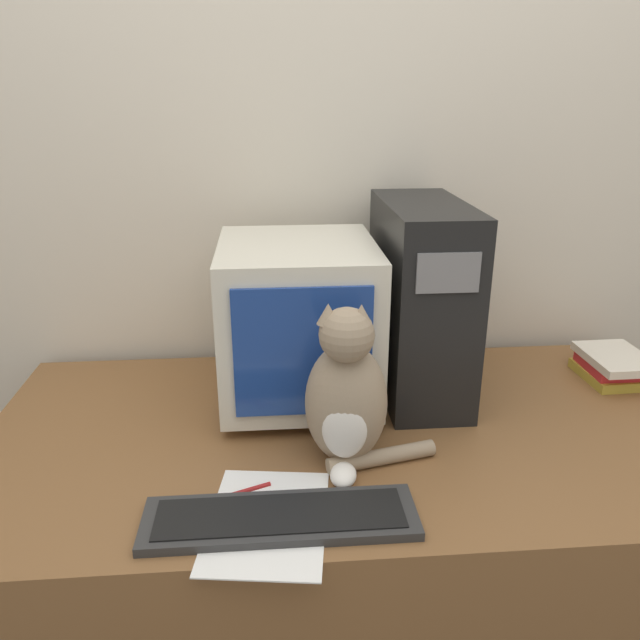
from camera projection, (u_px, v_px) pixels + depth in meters
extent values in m
cube|color=beige|center=(334.00, 163.00, 1.70)|extent=(7.00, 0.05, 2.50)
cube|color=brown|center=(352.00, 552.00, 1.55)|extent=(1.68, 0.85, 0.71)
cube|color=beige|center=(299.00, 391.00, 1.57)|extent=(0.26, 0.24, 0.02)
cube|color=beige|center=(298.00, 318.00, 1.50)|extent=(0.37, 0.40, 0.37)
cube|color=navy|center=(303.00, 353.00, 1.31)|extent=(0.29, 0.01, 0.29)
cube|color=black|center=(420.00, 300.00, 1.54)|extent=(0.19, 0.43, 0.48)
cube|color=slate|center=(448.00, 273.00, 1.29)|extent=(0.13, 0.01, 0.09)
cube|color=#2D2D2D|center=(280.00, 518.00, 1.11)|extent=(0.49, 0.14, 0.02)
cube|color=black|center=(280.00, 514.00, 1.11)|extent=(0.44, 0.11, 0.00)
ellipsoid|color=gray|center=(346.00, 403.00, 1.26)|extent=(0.19, 0.18, 0.26)
ellipsoid|color=white|center=(345.00, 426.00, 1.22)|extent=(0.10, 0.06, 0.14)
sphere|color=gray|center=(347.00, 335.00, 1.18)|extent=(0.12, 0.12, 0.11)
cone|color=gray|center=(328.00, 314.00, 1.17)|extent=(0.04, 0.04, 0.04)
cone|color=gray|center=(361.00, 315.00, 1.17)|extent=(0.04, 0.04, 0.04)
ellipsoid|color=white|center=(343.00, 475.00, 1.22)|extent=(0.06, 0.08, 0.04)
cylinder|color=gray|center=(381.00, 457.00, 1.28)|extent=(0.23, 0.09, 0.03)
cube|color=gold|center=(611.00, 374.00, 1.66)|extent=(0.16, 0.18, 0.03)
cube|color=red|center=(613.00, 365.00, 1.65)|extent=(0.14, 0.16, 0.03)
cube|color=beige|center=(616.00, 358.00, 1.63)|extent=(0.15, 0.20, 0.02)
cylinder|color=maroon|center=(233.00, 495.00, 1.19)|extent=(0.14, 0.07, 0.01)
cube|color=white|center=(267.00, 520.00, 1.12)|extent=(0.25, 0.32, 0.00)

